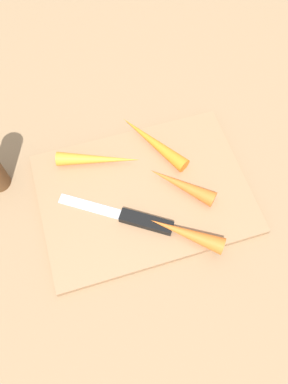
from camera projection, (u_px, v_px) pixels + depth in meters
name	position (u px, v px, depth m)	size (l,w,h in m)	color
ground_plane	(144.00, 195.00, 0.66)	(1.40, 1.40, 0.00)	#8C6D4C
cutting_board	(144.00, 194.00, 0.65)	(0.36, 0.26, 0.01)	#99704C
knife	(139.00, 220.00, 0.62)	(0.18, 0.13, 0.01)	#B7B7BC
carrot_long	(98.00, 159.00, 0.66)	(0.03, 0.03, 0.15)	orange
carrot_longest	(153.00, 142.00, 0.68)	(0.03, 0.03, 0.15)	orange
carrot_short	(186.00, 233.00, 0.60)	(0.03, 0.03, 0.12)	orange
carrot_shortest	(181.00, 185.00, 0.64)	(0.03, 0.03, 0.12)	orange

